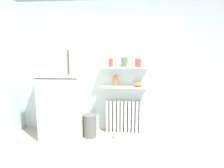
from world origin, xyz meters
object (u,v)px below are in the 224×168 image
at_px(refrigerator, 63,89).
at_px(vase, 115,80).
at_px(storage_jar_1, 124,62).
at_px(radiator, 124,117).
at_px(storage_jar_0, 111,62).
at_px(trash_bin, 90,126).
at_px(shelf_bowl, 138,84).
at_px(pet_food_bowl, 117,137).
at_px(storage_jar_2, 138,63).

bearing_deg(refrigerator, vase, 14.26).
bearing_deg(storage_jar_1, refrigerator, -167.85).
height_order(radiator, storage_jar_0, storage_jar_0).
xyz_separation_m(storage_jar_0, trash_bin, (-0.38, -0.26, -1.21)).
bearing_deg(radiator, shelf_bowl, -6.19).
bearing_deg(trash_bin, vase, 29.35).
distance_m(storage_jar_1, pet_food_bowl, 1.44).
bearing_deg(storage_jar_2, refrigerator, -170.06).
height_order(storage_jar_1, pet_food_bowl, storage_jar_1).
bearing_deg(storage_jar_2, radiator, 173.48).
distance_m(shelf_bowl, trash_bin, 1.23).
bearing_deg(refrigerator, shelf_bowl, 9.84).
distance_m(storage_jar_1, storage_jar_2, 0.26).
bearing_deg(storage_jar_2, pet_food_bowl, -144.87).
bearing_deg(storage_jar_0, storage_jar_2, 0.00).
distance_m(radiator, storage_jar_1, 1.11).
height_order(storage_jar_0, storage_jar_2, storage_jar_0).
relative_size(shelf_bowl, trash_bin, 0.41).
xyz_separation_m(storage_jar_0, storage_jar_2, (0.53, 0.00, -0.00)).
relative_size(refrigerator, shelf_bowl, 10.32).
bearing_deg(storage_jar_2, storage_jar_0, -180.00).
distance_m(storage_jar_2, shelf_bowl, 0.43).
bearing_deg(trash_bin, shelf_bowl, 15.95).
distance_m(refrigerator, storage_jar_1, 1.28).
height_order(storage_jar_0, trash_bin, storage_jar_0).
distance_m(trash_bin, pet_food_bowl, 0.56).
height_order(refrigerator, radiator, refrigerator).
bearing_deg(storage_jar_1, trash_bin, -157.78).
relative_size(radiator, storage_jar_1, 3.76).
bearing_deg(refrigerator, storage_jar_1, 12.15).
distance_m(storage_jar_0, trash_bin, 1.29).
xyz_separation_m(refrigerator, storage_jar_2, (1.41, 0.25, 0.50)).
bearing_deg(shelf_bowl, radiator, 173.81).
height_order(trash_bin, pet_food_bowl, trash_bin).
distance_m(storage_jar_0, pet_food_bowl, 1.43).
height_order(storage_jar_1, shelf_bowl, storage_jar_1).
relative_size(refrigerator, storage_jar_1, 9.54).
bearing_deg(storage_jar_0, refrigerator, -164.42).
xyz_separation_m(refrigerator, pet_food_bowl, (1.03, -0.02, -0.90)).
bearing_deg(vase, trash_bin, -150.65).
xyz_separation_m(storage_jar_1, storage_jar_2, (0.26, -0.00, -0.01)).
distance_m(shelf_bowl, pet_food_bowl, 1.09).
distance_m(storage_jar_2, trash_bin, 1.53).
xyz_separation_m(radiator, shelf_bowl, (0.28, -0.03, 0.67)).
xyz_separation_m(storage_jar_1, trash_bin, (-0.64, -0.26, -1.22)).
xyz_separation_m(storage_jar_0, vase, (0.09, 0.00, -0.35)).
xyz_separation_m(storage_jar_1, shelf_bowl, (0.28, 0.00, -0.44)).
relative_size(radiator, shelf_bowl, 4.07).
relative_size(trash_bin, pet_food_bowl, 2.63).
height_order(radiator, storage_jar_1, storage_jar_1).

